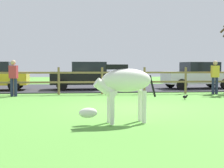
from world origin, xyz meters
TOP-DOWN VIEW (x-y plane):
  - ground_plane at (0.00, 0.00)m, footprint 60.00×60.00m
  - parking_asphalt at (0.00, 9.30)m, footprint 28.00×7.40m
  - paddock_fence at (-0.52, 5.00)m, footprint 21.06×0.11m
  - zebra at (-0.54, -2.84)m, footprint 1.92×0.69m
  - crow_on_grass at (2.67, 2.11)m, footprint 0.21×0.10m
  - parked_car_white at (5.36, 7.81)m, footprint 4.15×2.20m
  - parked_car_black at (-1.24, 7.73)m, footprint 4.08×2.03m
  - visitor_left_of_tree at (5.01, 4.58)m, footprint 0.36×0.22m
  - visitor_right_of_tree at (-4.58, 4.23)m, footprint 0.40×0.30m

SIDE VIEW (x-z plane):
  - ground_plane at x=0.00m, z-range 0.00..0.00m
  - parking_asphalt at x=0.00m, z-range 0.00..0.05m
  - crow_on_grass at x=2.67m, z-range 0.02..0.23m
  - paddock_fence at x=-0.52m, z-range 0.09..1.41m
  - parked_car_white at x=5.36m, z-range 0.06..1.62m
  - parked_car_black at x=-1.24m, z-range 0.06..1.62m
  - visitor_left_of_tree at x=5.01m, z-range 0.09..1.73m
  - visitor_right_of_tree at x=-4.58m, z-range 0.09..1.73m
  - zebra at x=-0.54m, z-range 0.22..1.63m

